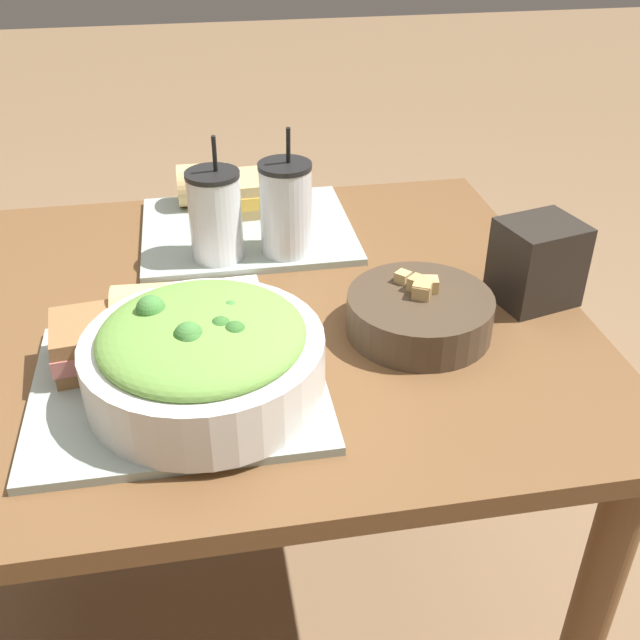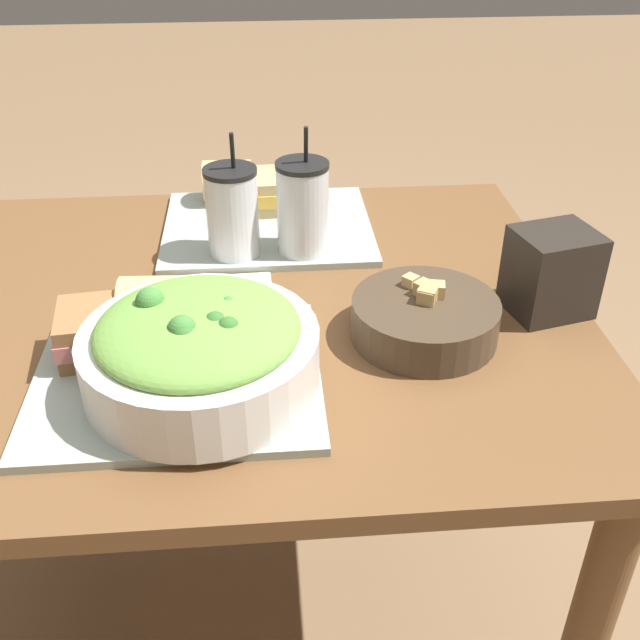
{
  "view_description": "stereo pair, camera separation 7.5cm",
  "coord_description": "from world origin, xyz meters",
  "px_view_note": "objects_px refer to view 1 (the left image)",
  "views": [
    {
      "loc": [
        0.01,
        -0.97,
        1.34
      ],
      "look_at": [
        0.15,
        -0.15,
        0.81
      ],
      "focal_mm": 42.0,
      "sensor_mm": 36.0,
      "label": 1
    },
    {
      "loc": [
        0.08,
        -0.98,
        1.34
      ],
      "look_at": [
        0.15,
        -0.15,
        0.81
      ],
      "focal_mm": 42.0,
      "sensor_mm": 36.0,
      "label": 2
    }
  ],
  "objects_px": {
    "sandwich_far": "(257,192)",
    "sandwich_near": "(101,341)",
    "soup_bowl": "(420,312)",
    "salad_bowl": "(200,355)",
    "drink_cup_red": "(286,211)",
    "drink_cup_dark": "(216,218)",
    "napkin_folded": "(210,298)",
    "baguette_near": "(162,311)",
    "chip_bag": "(537,262)",
    "baguette_far": "(204,185)"
  },
  "relations": [
    {
      "from": "sandwich_far",
      "to": "sandwich_near",
      "type": "bearing_deg",
      "value": -121.47
    },
    {
      "from": "soup_bowl",
      "to": "sandwich_far",
      "type": "xyz_separation_m",
      "value": [
        -0.18,
        0.44,
        0.01
      ]
    },
    {
      "from": "salad_bowl",
      "to": "drink_cup_red",
      "type": "xyz_separation_m",
      "value": [
        0.16,
        0.36,
        0.02
      ]
    },
    {
      "from": "drink_cup_dark",
      "to": "salad_bowl",
      "type": "bearing_deg",
      "value": -96.53
    },
    {
      "from": "soup_bowl",
      "to": "napkin_folded",
      "type": "bearing_deg",
      "value": 153.94
    },
    {
      "from": "baguette_near",
      "to": "drink_cup_red",
      "type": "bearing_deg",
      "value": -39.63
    },
    {
      "from": "sandwich_far",
      "to": "baguette_near",
      "type": "bearing_deg",
      "value": -115.63
    },
    {
      "from": "soup_bowl",
      "to": "drink_cup_red",
      "type": "bearing_deg",
      "value": 120.89
    },
    {
      "from": "salad_bowl",
      "to": "chip_bag",
      "type": "xyz_separation_m",
      "value": [
        0.51,
        0.16,
        -0.0
      ]
    },
    {
      "from": "drink_cup_dark",
      "to": "chip_bag",
      "type": "distance_m",
      "value": 0.51
    },
    {
      "from": "soup_bowl",
      "to": "sandwich_far",
      "type": "distance_m",
      "value": 0.48
    },
    {
      "from": "drink_cup_red",
      "to": "sandwich_near",
      "type": "bearing_deg",
      "value": -136.03
    },
    {
      "from": "soup_bowl",
      "to": "baguette_near",
      "type": "relative_size",
      "value": 1.62
    },
    {
      "from": "soup_bowl",
      "to": "drink_cup_red",
      "type": "relative_size",
      "value": 0.97
    },
    {
      "from": "sandwich_far",
      "to": "drink_cup_dark",
      "type": "height_order",
      "value": "drink_cup_dark"
    },
    {
      "from": "chip_bag",
      "to": "napkin_folded",
      "type": "relative_size",
      "value": 0.81
    },
    {
      "from": "sandwich_near",
      "to": "chip_bag",
      "type": "xyz_separation_m",
      "value": [
        0.63,
        0.07,
        0.02
      ]
    },
    {
      "from": "baguette_near",
      "to": "salad_bowl",
      "type": "bearing_deg",
      "value": -157.91
    },
    {
      "from": "napkin_folded",
      "to": "soup_bowl",
      "type": "bearing_deg",
      "value": -26.06
    },
    {
      "from": "soup_bowl",
      "to": "baguette_near",
      "type": "distance_m",
      "value": 0.36
    },
    {
      "from": "sandwich_near",
      "to": "sandwich_far",
      "type": "xyz_separation_m",
      "value": [
        0.25,
        0.45,
        -0.0
      ]
    },
    {
      "from": "sandwich_far",
      "to": "chip_bag",
      "type": "distance_m",
      "value": 0.54
    },
    {
      "from": "salad_bowl",
      "to": "soup_bowl",
      "type": "xyz_separation_m",
      "value": [
        0.31,
        0.1,
        -0.04
      ]
    },
    {
      "from": "baguette_near",
      "to": "baguette_far",
      "type": "distance_m",
      "value": 0.45
    },
    {
      "from": "chip_bag",
      "to": "drink_cup_dark",
      "type": "bearing_deg",
      "value": 142.78
    },
    {
      "from": "chip_bag",
      "to": "drink_cup_red",
      "type": "bearing_deg",
      "value": 136.32
    },
    {
      "from": "soup_bowl",
      "to": "baguette_far",
      "type": "height_order",
      "value": "baguette_far"
    },
    {
      "from": "baguette_near",
      "to": "drink_cup_red",
      "type": "xyz_separation_m",
      "value": [
        0.2,
        0.22,
        0.03
      ]
    },
    {
      "from": "soup_bowl",
      "to": "sandwich_far",
      "type": "relative_size",
      "value": 1.62
    },
    {
      "from": "sandwich_near",
      "to": "sandwich_far",
      "type": "relative_size",
      "value": 1.06
    },
    {
      "from": "soup_bowl",
      "to": "napkin_folded",
      "type": "distance_m",
      "value": 0.33
    },
    {
      "from": "sandwich_far",
      "to": "napkin_folded",
      "type": "xyz_separation_m",
      "value": [
        -0.11,
        -0.3,
        -0.04
      ]
    },
    {
      "from": "baguette_far",
      "to": "napkin_folded",
      "type": "height_order",
      "value": "baguette_far"
    },
    {
      "from": "sandwich_near",
      "to": "sandwich_far",
      "type": "height_order",
      "value": "same"
    },
    {
      "from": "soup_bowl",
      "to": "drink_cup_dark",
      "type": "distance_m",
      "value": 0.38
    },
    {
      "from": "drink_cup_red",
      "to": "baguette_far",
      "type": "bearing_deg",
      "value": 120.19
    },
    {
      "from": "baguette_near",
      "to": "drink_cup_dark",
      "type": "relative_size",
      "value": 0.62
    },
    {
      "from": "salad_bowl",
      "to": "chip_bag",
      "type": "distance_m",
      "value": 0.53
    },
    {
      "from": "sandwich_far",
      "to": "drink_cup_red",
      "type": "xyz_separation_m",
      "value": [
        0.03,
        -0.18,
        0.04
      ]
    },
    {
      "from": "chip_bag",
      "to": "sandwich_far",
      "type": "bearing_deg",
      "value": 121.1
    },
    {
      "from": "salad_bowl",
      "to": "sandwich_far",
      "type": "bearing_deg",
      "value": 76.9
    },
    {
      "from": "baguette_near",
      "to": "baguette_far",
      "type": "bearing_deg",
      "value": -7.05
    },
    {
      "from": "sandwich_near",
      "to": "napkin_folded",
      "type": "relative_size",
      "value": 0.82
    },
    {
      "from": "sandwich_near",
      "to": "baguette_near",
      "type": "distance_m",
      "value": 0.09
    },
    {
      "from": "baguette_far",
      "to": "salad_bowl",
      "type": "bearing_deg",
      "value": 178.67
    },
    {
      "from": "soup_bowl",
      "to": "sandwich_near",
      "type": "bearing_deg",
      "value": -178.1
    },
    {
      "from": "baguette_near",
      "to": "sandwich_far",
      "type": "distance_m",
      "value": 0.44
    },
    {
      "from": "baguette_near",
      "to": "chip_bag",
      "type": "bearing_deg",
      "value": -85.0
    },
    {
      "from": "drink_cup_red",
      "to": "chip_bag",
      "type": "relative_size",
      "value": 1.6
    },
    {
      "from": "chip_bag",
      "to": "napkin_folded",
      "type": "distance_m",
      "value": 0.5
    }
  ]
}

